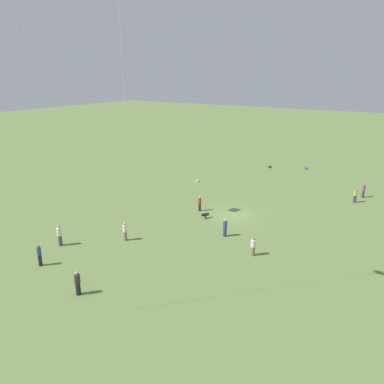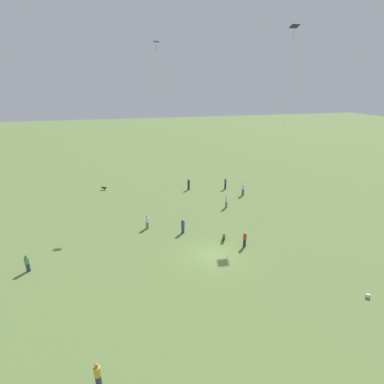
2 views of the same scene
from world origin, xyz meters
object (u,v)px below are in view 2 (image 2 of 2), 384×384
(person_8, at_px, (189,184))
(kite_1, at_px, (293,37))
(person_7, at_px, (147,222))
(kite_0, at_px, (157,58))
(person_0, at_px, (27,263))
(person_3, at_px, (183,226))
(person_5, at_px, (225,184))
(dog_0, at_px, (104,188))
(person_4, at_px, (98,376))
(dog_1, at_px, (224,237))
(person_6, at_px, (243,189))
(person_1, at_px, (226,202))
(person_2, at_px, (245,239))
(picnic_bag_0, at_px, (368,296))

(person_8, xyz_separation_m, kite_1, (-5.95, -11.65, 19.70))
(person_7, distance_m, kite_0, 20.87)
(person_0, height_order, person_3, person_3)
(person_3, distance_m, kite_1, 26.26)
(person_5, height_order, dog_0, person_5)
(person_4, height_order, kite_1, kite_1)
(dog_1, bearing_deg, person_6, 83.13)
(person_6, relative_size, kite_1, 0.09)
(person_5, bearing_deg, dog_0, -32.21)
(person_3, bearing_deg, person_7, 104.64)
(kite_0, bearing_deg, person_1, -0.88)
(person_0, height_order, person_5, person_5)
(person_1, distance_m, dog_0, 19.23)
(person_6, distance_m, person_8, 8.27)
(person_2, xyz_separation_m, person_8, (17.89, 1.35, 0.03))
(person_3, xyz_separation_m, person_5, (12.37, -9.47, 0.04))
(person_7, distance_m, picnic_bag_0, 21.78)
(person_4, xyz_separation_m, person_5, (28.45, -17.71, 0.03))
(person_1, relative_size, person_8, 0.97)
(person_5, xyz_separation_m, dog_0, (4.22, 18.11, -0.53))
(dog_1, bearing_deg, person_2, -20.77)
(kite_0, height_order, kite_1, kite_1)
(person_5, xyz_separation_m, kite_0, (0.37, 9.79, 17.53))
(kite_0, distance_m, dog_0, 20.25)
(person_6, xyz_separation_m, picnic_bag_0, (-22.96, -0.31, -0.79))
(person_3, bearing_deg, person_2, -85.37)
(picnic_bag_0, bearing_deg, person_6, 0.77)
(person_1, relative_size, person_4, 1.00)
(person_8, bearing_deg, kite_1, -50.89)
(person_4, height_order, person_5, person_5)
(person_8, bearing_deg, picnic_bag_0, -98.69)
(person_0, height_order, person_1, person_1)
(person_0, height_order, person_4, person_4)
(person_2, xyz_separation_m, person_4, (-11.70, 13.54, 0.01))
(person_2, bearing_deg, person_7, -155.11)
(person_3, distance_m, person_7, 4.18)
(person_0, bearing_deg, dog_0, 43.84)
(person_7, xyz_separation_m, picnic_bag_0, (-15.81, -14.96, -0.63))
(kite_1, bearing_deg, picnic_bag_0, 128.90)
(person_1, height_order, person_8, person_8)
(person_1, xyz_separation_m, person_4, (-21.53, 15.28, 0.00))
(person_0, xyz_separation_m, person_5, (15.94, -24.02, 0.09))
(kite_1, xyz_separation_m, dog_0, (9.03, 24.24, -20.21))
(person_3, relative_size, person_8, 0.98)
(person_7, bearing_deg, person_2, 87.56)
(person_3, xyz_separation_m, kite_0, (12.74, 0.32, 17.57))
(person_5, bearing_deg, person_8, -30.83)
(dog_0, bearing_deg, person_2, -120.49)
(person_2, relative_size, person_8, 0.95)
(person_2, distance_m, person_3, 6.88)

